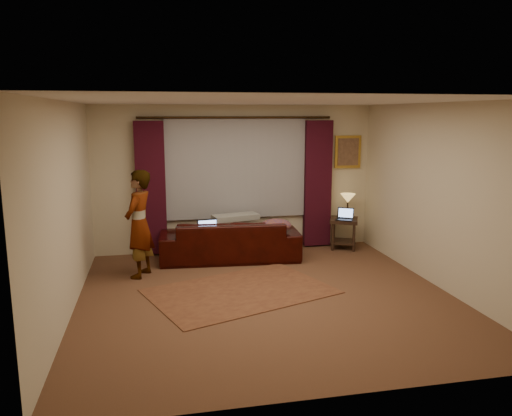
{
  "coord_description": "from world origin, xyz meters",
  "views": [
    {
      "loc": [
        -1.44,
        -6.27,
        2.44
      ],
      "look_at": [
        0.1,
        1.2,
        1.0
      ],
      "focal_mm": 35.0,
      "sensor_mm": 36.0,
      "label": 1
    }
  ],
  "objects_px": {
    "laptop_table": "(344,214)",
    "tiffany_lamp": "(348,206)",
    "laptop_sofa": "(209,229)",
    "person": "(139,224)",
    "end_table": "(344,233)",
    "sofa": "(230,232)"
  },
  "relations": [
    {
      "from": "sofa",
      "to": "end_table",
      "type": "relative_size",
      "value": 4.14
    },
    {
      "from": "laptop_table",
      "to": "laptop_sofa",
      "type": "bearing_deg",
      "value": -141.33
    },
    {
      "from": "laptop_sofa",
      "to": "laptop_table",
      "type": "height_order",
      "value": "laptop_table"
    },
    {
      "from": "laptop_table",
      "to": "tiffany_lamp",
      "type": "bearing_deg",
      "value": 88.53
    },
    {
      "from": "laptop_sofa",
      "to": "person",
      "type": "height_order",
      "value": "person"
    },
    {
      "from": "sofa",
      "to": "laptop_sofa",
      "type": "relative_size",
      "value": 6.24
    },
    {
      "from": "laptop_table",
      "to": "person",
      "type": "height_order",
      "value": "person"
    },
    {
      "from": "tiffany_lamp",
      "to": "person",
      "type": "relative_size",
      "value": 0.27
    },
    {
      "from": "laptop_sofa",
      "to": "laptop_table",
      "type": "distance_m",
      "value": 2.49
    },
    {
      "from": "laptop_sofa",
      "to": "end_table",
      "type": "xyz_separation_m",
      "value": [
        2.52,
        0.45,
        -0.31
      ]
    },
    {
      "from": "end_table",
      "to": "person",
      "type": "height_order",
      "value": "person"
    },
    {
      "from": "sofa",
      "to": "person",
      "type": "height_order",
      "value": "person"
    },
    {
      "from": "end_table",
      "to": "tiffany_lamp",
      "type": "height_order",
      "value": "tiffany_lamp"
    },
    {
      "from": "laptop_sofa",
      "to": "end_table",
      "type": "height_order",
      "value": "laptop_sofa"
    },
    {
      "from": "sofa",
      "to": "end_table",
      "type": "distance_m",
      "value": 2.17
    },
    {
      "from": "sofa",
      "to": "laptop_table",
      "type": "height_order",
      "value": "sofa"
    },
    {
      "from": "sofa",
      "to": "tiffany_lamp",
      "type": "distance_m",
      "value": 2.3
    },
    {
      "from": "sofa",
      "to": "person",
      "type": "relative_size",
      "value": 1.43
    },
    {
      "from": "sofa",
      "to": "end_table",
      "type": "height_order",
      "value": "sofa"
    },
    {
      "from": "laptop_table",
      "to": "end_table",
      "type": "bearing_deg",
      "value": 101.21
    },
    {
      "from": "end_table",
      "to": "person",
      "type": "relative_size",
      "value": 0.35
    },
    {
      "from": "laptop_sofa",
      "to": "tiffany_lamp",
      "type": "relative_size",
      "value": 0.85
    }
  ]
}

